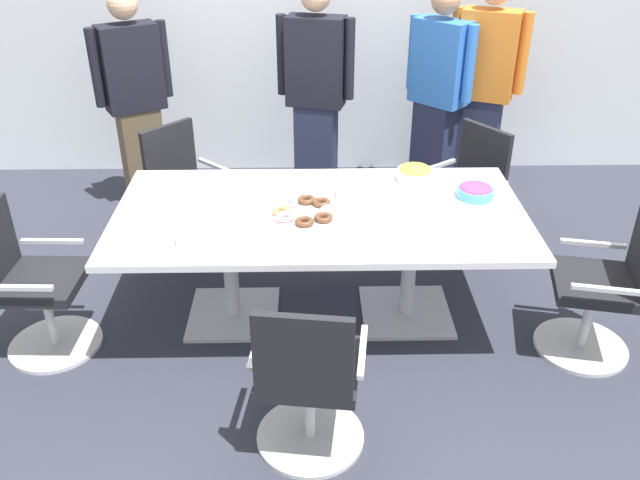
# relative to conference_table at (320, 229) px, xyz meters

# --- Properties ---
(ground_plane) EXTENTS (10.00, 10.00, 0.01)m
(ground_plane) POSITION_rel_conference_table_xyz_m (0.00, 0.00, -0.63)
(ground_plane) COLOR #2D303D
(back_wall) EXTENTS (8.00, 0.10, 2.80)m
(back_wall) POSITION_rel_conference_table_xyz_m (0.00, 2.40, 0.77)
(back_wall) COLOR silver
(back_wall) RESTS_ON ground
(conference_table) EXTENTS (2.40, 1.20, 0.75)m
(conference_table) POSITION_rel_conference_table_xyz_m (0.00, 0.00, 0.00)
(conference_table) COLOR silver
(conference_table) RESTS_ON ground
(office_chair_0) EXTENTS (0.64, 0.64, 0.91)m
(office_chair_0) POSITION_rel_conference_table_xyz_m (1.60, -0.38, -0.22)
(office_chair_0) COLOR silver
(office_chair_0) RESTS_ON ground
(office_chair_1) EXTENTS (0.75, 0.75, 0.91)m
(office_chair_1) POSITION_rel_conference_table_xyz_m (1.07, 0.85, -0.22)
(office_chair_1) COLOR silver
(office_chair_1) RESTS_ON ground
(office_chair_2) EXTENTS (0.76, 0.76, 0.91)m
(office_chair_2) POSITION_rel_conference_table_xyz_m (-0.95, 0.91, -0.22)
(office_chair_2) COLOR silver
(office_chair_2) RESTS_ON ground
(office_chair_3) EXTENTS (0.56, 0.56, 0.91)m
(office_chair_3) POSITION_rel_conference_table_xyz_m (-1.64, -0.28, -0.22)
(office_chair_3) COLOR silver
(office_chair_3) RESTS_ON ground
(office_chair_4) EXTENTS (0.61, 0.61, 0.91)m
(office_chair_4) POSITION_rel_conference_table_xyz_m (-0.08, -1.10, -0.22)
(office_chair_4) COLOR silver
(office_chair_4) RESTS_ON ground
(person_standing_0) EXTENTS (0.57, 0.40, 1.73)m
(person_standing_0) POSITION_rel_conference_table_xyz_m (-1.41, 1.64, 0.28)
(person_standing_0) COLOR brown
(person_standing_0) RESTS_ON ground
(person_standing_1) EXTENTS (0.61, 0.33, 1.79)m
(person_standing_1) POSITION_rel_conference_table_xyz_m (-0.00, 1.62, 0.31)
(person_standing_1) COLOR #232842
(person_standing_1) RESTS_ON ground
(person_standing_2) EXTENTS (0.49, 0.49, 1.73)m
(person_standing_2) POSITION_rel_conference_table_xyz_m (0.98, 1.73, 0.28)
(person_standing_2) COLOR #232842
(person_standing_2) RESTS_ON ground
(person_standing_3) EXTENTS (0.59, 0.38, 1.82)m
(person_standing_3) POSITION_rel_conference_table_xyz_m (1.34, 1.72, 0.33)
(person_standing_3) COLOR #232842
(person_standing_3) RESTS_ON ground
(snack_bowl_candy_mix) EXTENTS (0.22, 0.22, 0.09)m
(snack_bowl_candy_mix) POSITION_rel_conference_table_xyz_m (0.95, 0.16, 0.17)
(snack_bowl_candy_mix) COLOR #4C9EC6
(snack_bowl_candy_mix) RESTS_ON conference_table
(snack_bowl_chips_yellow) EXTENTS (0.23, 0.23, 0.11)m
(snack_bowl_chips_yellow) POSITION_rel_conference_table_xyz_m (0.61, 0.40, 0.18)
(snack_bowl_chips_yellow) COLOR white
(snack_bowl_chips_yellow) RESTS_ON conference_table
(donut_platter) EXTENTS (0.38, 0.38, 0.04)m
(donut_platter) POSITION_rel_conference_table_xyz_m (-0.09, -0.05, 0.15)
(donut_platter) COLOR white
(donut_platter) RESTS_ON conference_table
(plate_stack) EXTENTS (0.19, 0.19, 0.04)m
(plate_stack) POSITION_rel_conference_table_xyz_m (0.19, 0.20, 0.15)
(plate_stack) COLOR white
(plate_stack) RESTS_ON conference_table
(napkin_pile) EXTENTS (0.17, 0.17, 0.08)m
(napkin_pile) POSITION_rel_conference_table_xyz_m (-0.68, -0.31, 0.16)
(napkin_pile) COLOR white
(napkin_pile) RESTS_ON conference_table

